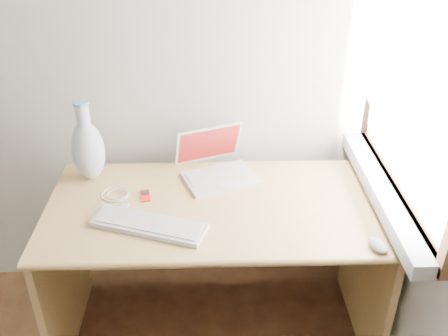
{
  "coord_description": "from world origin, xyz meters",
  "views": [
    {
      "loc": [
        1.02,
        -0.34,
        1.87
      ],
      "look_at": [
        1.07,
        1.35,
        0.87
      ],
      "focal_mm": 40.0,
      "sensor_mm": 36.0,
      "label": 1
    }
  ],
  "objects_px": {
    "vase": "(88,148)",
    "desk": "(216,232)",
    "external_keyboard": "(149,225)",
    "laptop": "(220,166)"
  },
  "relations": [
    {
      "from": "vase",
      "to": "desk",
      "type": "bearing_deg",
      "value": -14.55
    },
    {
      "from": "external_keyboard",
      "to": "vase",
      "type": "height_order",
      "value": "vase"
    },
    {
      "from": "desk",
      "to": "external_keyboard",
      "type": "xyz_separation_m",
      "value": [
        -0.25,
        -0.23,
        0.22
      ]
    },
    {
      "from": "desk",
      "to": "laptop",
      "type": "distance_m",
      "value": 0.29
    },
    {
      "from": "vase",
      "to": "external_keyboard",
      "type": "bearing_deg",
      "value": -52.0
    },
    {
      "from": "desk",
      "to": "laptop",
      "type": "xyz_separation_m",
      "value": [
        0.02,
        0.15,
        0.25
      ]
    },
    {
      "from": "laptop",
      "to": "vase",
      "type": "relative_size",
      "value": 1.0
    },
    {
      "from": "laptop",
      "to": "vase",
      "type": "height_order",
      "value": "vase"
    },
    {
      "from": "desk",
      "to": "external_keyboard",
      "type": "distance_m",
      "value": 0.4
    },
    {
      "from": "laptop",
      "to": "external_keyboard",
      "type": "bearing_deg",
      "value": -147.64
    }
  ]
}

